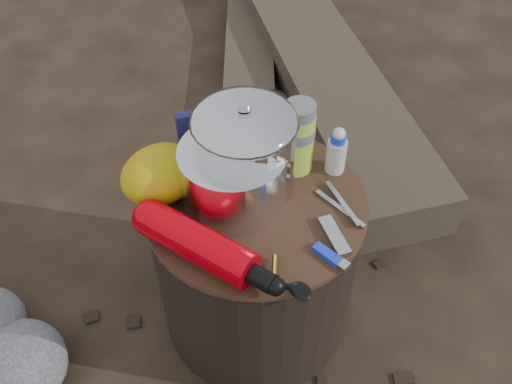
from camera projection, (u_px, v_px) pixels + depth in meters
ground at (256, 310)px, 1.59m from camera, size 60.00×60.00×0.00m
stump at (256, 262)px, 1.42m from camera, size 0.49×0.49×0.45m
log_main at (310, 50)px, 2.31m from camera, size 1.00×1.89×0.16m
log_small at (249, 45)px, 2.40m from camera, size 0.78×0.96×0.09m
foil_windscreen at (233, 175)px, 1.22m from camera, size 0.23×0.23×0.14m
camping_pot at (245, 149)px, 1.21m from camera, size 0.22×0.22×0.22m
fuel_bottle at (199, 244)px, 1.13m from camera, size 0.19×0.33×0.08m
thermos at (298, 138)px, 1.27m from camera, size 0.07×0.07×0.18m
travel_mug at (270, 121)px, 1.36m from camera, size 0.08×0.08×0.12m
stuff_sack at (160, 174)px, 1.23m from camera, size 0.18×0.14×0.12m
food_pouch at (204, 139)px, 1.29m from camera, size 0.12×0.06×0.14m
lighter at (328, 254)px, 1.15m from camera, size 0.03×0.08×0.02m
multitool at (334, 236)px, 1.18m from camera, size 0.06×0.11×0.01m
pot_grabber at (340, 208)px, 1.24m from camera, size 0.04×0.14×0.01m
spork at (268, 278)px, 1.12m from camera, size 0.10×0.14×0.01m
squeeze_bottle at (336, 152)px, 1.29m from camera, size 0.05×0.05×0.11m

